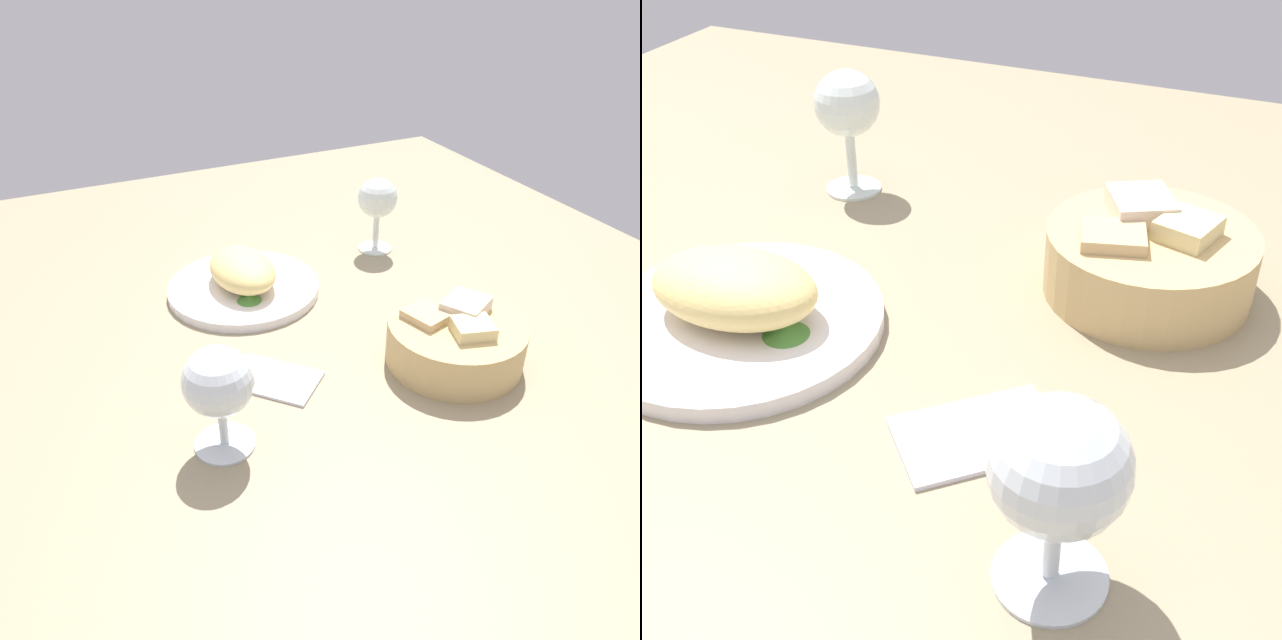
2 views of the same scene
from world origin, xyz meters
TOP-DOWN VIEW (x-y plane):
  - ground_plane at (0.00, 0.00)cm, footprint 140.00×140.00cm
  - plate at (-13.37, 0.48)cm, footprint 23.01×23.01cm
  - omelette at (-13.37, 0.48)cm, footprint 14.26×9.64cm
  - lettuce_garnish at (-8.38, -0.89)cm, footprint 3.68×3.68cm
  - bread_basket at (14.96, 18.51)cm, footprint 17.57×17.57cm
  - wine_glass_near at (17.13, -13.24)cm, footprint 7.60×7.60cm
  - wine_glass_far at (-17.61, 25.69)cm, footprint 6.62×6.62cm
  - folded_napkin at (8.94, -4.15)cm, footprint 12.83×12.61cm

SIDE VIEW (x-z plane):
  - ground_plane at x=0.00cm, z-range -2.00..0.00cm
  - folded_napkin at x=8.94cm, z-range 0.00..0.80cm
  - plate at x=-13.37cm, z-range 0.00..1.40cm
  - lettuce_garnish at x=-8.38cm, z-range 1.40..2.51cm
  - bread_basket at x=14.96cm, z-range -0.63..6.98cm
  - omelette at x=-13.37cm, z-range 1.40..6.47cm
  - wine_glass_near at x=17.13cm, z-range 1.95..14.54cm
  - wine_glass_far at x=-17.61cm, z-range 2.35..15.05cm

